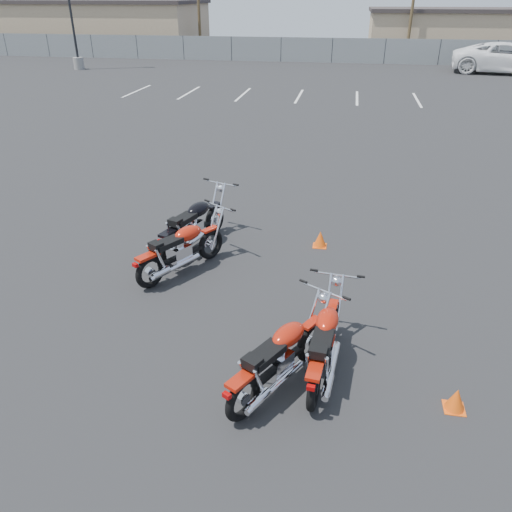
% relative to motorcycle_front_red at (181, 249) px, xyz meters
% --- Properties ---
extents(ground, '(120.00, 120.00, 0.00)m').
position_rel_motorcycle_front_red_xyz_m(ground, '(1.28, -0.92, -0.49)').
color(ground, black).
rests_on(ground, ground).
extents(motorcycle_front_red, '(1.52, 2.07, 1.08)m').
position_rel_motorcycle_front_red_xyz_m(motorcycle_front_red, '(0.00, 0.00, 0.00)').
color(motorcycle_front_red, black).
rests_on(motorcycle_front_red, ground).
extents(motorcycle_second_black, '(1.19, 2.28, 1.13)m').
position_rel_motorcycle_front_red_xyz_m(motorcycle_second_black, '(-0.07, 1.06, 0.02)').
color(motorcycle_second_black, black).
rests_on(motorcycle_second_black, ground).
extents(motorcycle_third_red, '(0.82, 2.13, 1.04)m').
position_rel_motorcycle_front_red_xyz_m(motorcycle_third_red, '(2.81, -2.37, -0.02)').
color(motorcycle_third_red, black).
rests_on(motorcycle_third_red, ground).
extents(motorcycle_rear_red, '(1.44, 2.07, 1.06)m').
position_rel_motorcycle_front_red_xyz_m(motorcycle_rear_red, '(2.25, -2.80, -0.01)').
color(motorcycle_rear_red, black).
rests_on(motorcycle_rear_red, ground).
extents(training_cone_near, '(0.29, 0.29, 0.34)m').
position_rel_motorcycle_front_red_xyz_m(training_cone_near, '(2.51, 1.58, -0.32)').
color(training_cone_near, '#FF560D').
rests_on(training_cone_near, ground).
extents(training_cone_far, '(0.27, 0.27, 0.32)m').
position_rel_motorcycle_front_red_xyz_m(training_cone_far, '(4.52, -2.81, -0.33)').
color(training_cone_far, '#FF560D').
rests_on(training_cone_far, ground).
extents(light_pole_west, '(0.80, 0.70, 10.56)m').
position_rel_motorcycle_front_red_xyz_m(light_pole_west, '(-16.23, 26.90, 2.28)').
color(light_pole_west, gray).
rests_on(light_pole_west, ground).
extents(chainlink_fence, '(80.06, 0.06, 1.80)m').
position_rel_motorcycle_front_red_xyz_m(chainlink_fence, '(1.28, 34.08, 0.41)').
color(chainlink_fence, slate).
rests_on(chainlink_fence, ground).
extents(tan_building_west, '(18.40, 10.40, 4.30)m').
position_rel_motorcycle_front_red_xyz_m(tan_building_west, '(-20.72, 41.08, 1.67)').
color(tan_building_west, tan).
rests_on(tan_building_west, ground).
extents(tan_building_east, '(14.40, 9.40, 3.70)m').
position_rel_motorcycle_front_red_xyz_m(tan_building_east, '(11.28, 43.08, 1.37)').
color(tan_building_east, tan).
rests_on(tan_building_east, ground).
extents(parking_line_stripes, '(15.12, 4.00, 0.01)m').
position_rel_motorcycle_front_red_xyz_m(parking_line_stripes, '(-1.22, 19.08, -0.49)').
color(parking_line_stripes, silver).
rests_on(parking_line_stripes, ground).
extents(white_van, '(4.70, 8.55, 3.07)m').
position_rel_motorcycle_front_red_xyz_m(white_van, '(13.08, 30.06, 1.05)').
color(white_van, white).
rests_on(white_van, ground).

